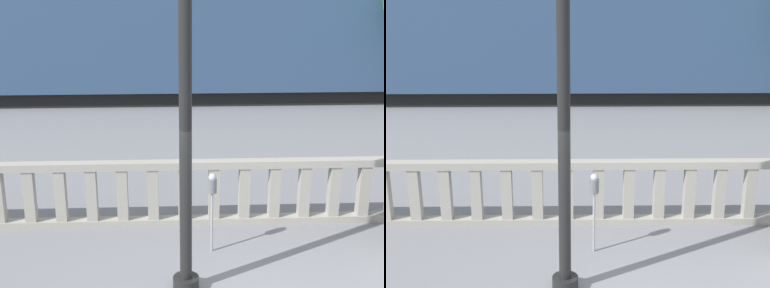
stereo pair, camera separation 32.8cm
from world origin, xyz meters
TOP-DOWN VIEW (x-y plane):
  - balustrade at (0.00, 3.40)m, footprint 16.25×0.24m
  - lamppost at (-0.90, 1.16)m, footprint 0.39×0.39m
  - parking_meter at (-0.41, 2.32)m, footprint 0.15×0.15m
  - train_near at (-4.60, 14.33)m, footprint 28.74×2.74m

SIDE VIEW (x-z plane):
  - balustrade at x=0.00m, z-range 0.00..1.28m
  - parking_meter at x=-0.41m, z-range 0.41..1.83m
  - train_near at x=-4.60m, z-range -0.22..4.36m
  - lamppost at x=-0.90m, z-range 0.00..6.56m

